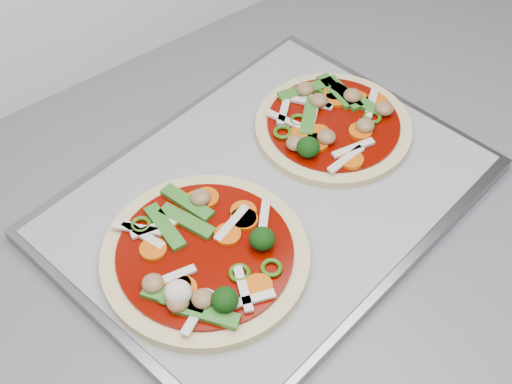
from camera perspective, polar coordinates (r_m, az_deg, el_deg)
baking_tray at (r=0.72m, az=1.00°, el=-0.49°), size 0.46×0.37×0.01m
parchment at (r=0.71m, az=1.01°, el=-0.09°), size 0.44×0.35×0.00m
pizza_left at (r=0.65m, az=-4.11°, el=-5.17°), size 0.22×0.22×0.03m
pizza_right at (r=0.77m, az=6.13°, el=5.45°), size 0.23×0.23×0.03m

